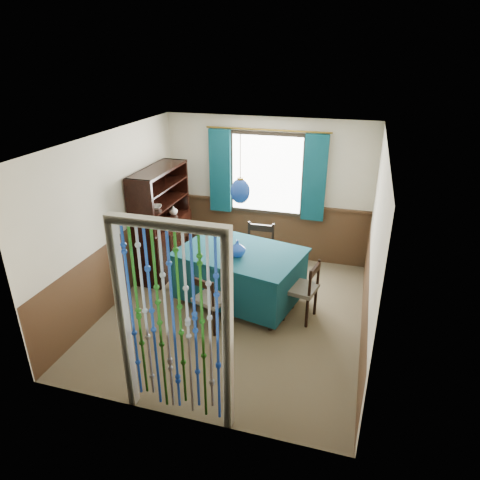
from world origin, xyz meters
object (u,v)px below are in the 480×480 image
(sideboard, at_px, (163,236))
(chair_far, at_px, (258,253))
(chair_left, at_px, (187,259))
(dining_table, at_px, (240,273))
(vase_sideboard, at_px, (173,210))
(bowl_shelf, at_px, (155,207))
(chair_near, at_px, (210,300))
(pendant_lamp, at_px, (240,191))
(chair_right, at_px, (303,289))
(vase_table, at_px, (237,249))

(sideboard, bearing_deg, chair_far, 2.22)
(chair_far, relative_size, sideboard, 0.54)
(chair_left, relative_size, sideboard, 0.51)
(dining_table, distance_m, sideboard, 1.68)
(chair_left, bearing_deg, vase_sideboard, -123.26)
(sideboard, bearing_deg, chair_left, -34.96)
(dining_table, distance_m, bowl_shelf, 1.71)
(chair_near, bearing_deg, bowl_shelf, 159.21)
(chair_near, distance_m, pendant_lamp, 1.52)
(dining_table, height_order, chair_right, chair_right)
(sideboard, relative_size, bowl_shelf, 7.55)
(dining_table, xyz_separation_m, bowl_shelf, (-1.49, 0.33, 0.77))
(pendant_lamp, height_order, vase_sideboard, pendant_lamp)
(chair_near, xyz_separation_m, vase_sideboard, (-1.28, 1.73, 0.54))
(dining_table, xyz_separation_m, sideboard, (-1.55, 0.63, 0.14))
(sideboard, xyz_separation_m, pendant_lamp, (1.55, -0.63, 1.13))
(pendant_lamp, xyz_separation_m, bowl_shelf, (-1.49, 0.33, -0.50))
(pendant_lamp, xyz_separation_m, vase_table, (0.00, -0.15, -0.80))
(chair_near, distance_m, chair_left, 1.21)
(pendant_lamp, relative_size, bowl_shelf, 3.92)
(chair_far, xyz_separation_m, pendant_lamp, (-0.10, -0.70, 1.24))
(chair_near, relative_size, pendant_lamp, 0.88)
(sideboard, relative_size, vase_table, 8.20)
(sideboard, bearing_deg, bowl_shelf, -78.56)
(chair_near, relative_size, chair_right, 0.93)
(chair_right, bearing_deg, bowl_shelf, 89.59)
(dining_table, distance_m, chair_far, 0.70)
(pendant_lamp, bearing_deg, dining_table, 63.61)
(dining_table, bearing_deg, vase_table, -76.48)
(chair_far, distance_m, chair_right, 1.22)
(chair_far, relative_size, chair_left, 1.05)
(chair_far, xyz_separation_m, sideboard, (-1.65, -0.06, 0.11))
(dining_table, xyz_separation_m, pendant_lamp, (-0.00, -0.00, 1.26))
(chair_right, xyz_separation_m, bowl_shelf, (-2.44, 0.51, 0.78))
(chair_far, distance_m, bowl_shelf, 1.79)
(chair_right, relative_size, sideboard, 0.49)
(chair_right, xyz_separation_m, sideboard, (-2.50, 0.81, 0.15))
(chair_far, distance_m, vase_table, 0.96)
(chair_far, distance_m, pendant_lamp, 1.42)
(chair_far, bearing_deg, chair_right, 132.71)
(chair_far, height_order, vase_sideboard, vase_sideboard)
(chair_right, height_order, vase_sideboard, vase_sideboard)
(chair_left, height_order, pendant_lamp, pendant_lamp)
(chair_near, distance_m, vase_table, 0.81)
(pendant_lamp, height_order, bowl_shelf, pendant_lamp)
(chair_near, xyz_separation_m, chair_far, (0.30, 1.45, 0.07))
(dining_table, height_order, bowl_shelf, bowl_shelf)
(chair_near, bearing_deg, vase_table, 90.44)
(dining_table, xyz_separation_m, chair_right, (0.95, -0.18, -0.01))
(chair_far, bearing_deg, sideboard, 0.58)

